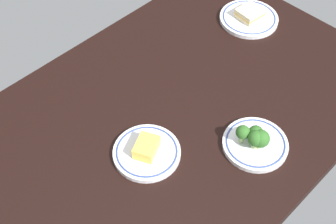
# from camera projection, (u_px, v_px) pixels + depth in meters

# --- Properties ---
(dining_table) EXTENTS (1.40, 0.88, 0.04)m
(dining_table) POSITION_uv_depth(u_px,v_px,m) (168.00, 120.00, 1.38)
(dining_table) COLOR black
(dining_table) RESTS_ON ground
(plate_cheese) EXTENTS (0.19, 0.19, 0.05)m
(plate_cheese) POSITION_uv_depth(u_px,v_px,m) (147.00, 151.00, 1.27)
(plate_cheese) COLOR silver
(plate_cheese) RESTS_ON dining_table
(plate_broccoli) EXTENTS (0.18, 0.18, 0.08)m
(plate_broccoli) POSITION_uv_depth(u_px,v_px,m) (255.00, 141.00, 1.27)
(plate_broccoli) COLOR silver
(plate_broccoli) RESTS_ON dining_table
(plate_sandwich) EXTENTS (0.21, 0.21, 0.05)m
(plate_sandwich) POSITION_uv_depth(u_px,v_px,m) (249.00, 17.00, 1.64)
(plate_sandwich) COLOR silver
(plate_sandwich) RESTS_ON dining_table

